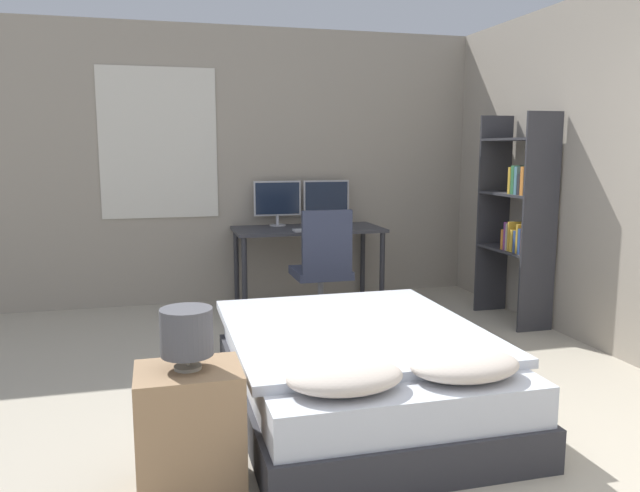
{
  "coord_description": "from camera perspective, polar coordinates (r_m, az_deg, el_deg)",
  "views": [
    {
      "loc": [
        -1.35,
        -2.16,
        1.52
      ],
      "look_at": [
        -0.08,
        2.63,
        0.75
      ],
      "focal_mm": 35.0,
      "sensor_mm": 36.0,
      "label": 1
    }
  ],
  "objects": [
    {
      "name": "computer_mouse",
      "position": [
        5.9,
        2.09,
        1.66
      ],
      "size": [
        0.07,
        0.05,
        0.04
      ],
      "color": "#B7B7BC",
      "rests_on": "desk"
    },
    {
      "name": "bookshelf",
      "position": [
        5.67,
        17.88,
        3.05
      ],
      "size": [
        0.33,
        0.75,
        1.82
      ],
      "color": "#333338",
      "rests_on": "ground_plane"
    },
    {
      "name": "monitor_left",
      "position": [
        6.21,
        -3.92,
        4.19
      ],
      "size": [
        0.47,
        0.16,
        0.44
      ],
      "color": "#B7B7BC",
      "rests_on": "desk"
    },
    {
      "name": "office_chair",
      "position": [
        5.36,
        0.22,
        -3.01
      ],
      "size": [
        0.52,
        0.52,
        1.02
      ],
      "color": "black",
      "rests_on": "ground_plane"
    },
    {
      "name": "bed",
      "position": [
        3.72,
        3.55,
        -11.27
      ],
      "size": [
        1.46,
        1.95,
        0.56
      ],
      "color": "#2D2D33",
      "rests_on": "ground_plane"
    },
    {
      "name": "wall_back",
      "position": [
        6.39,
        -2.83,
        7.34
      ],
      "size": [
        12.0,
        0.08,
        2.7
      ],
      "color": "#9E9384",
      "rests_on": "ground_plane"
    },
    {
      "name": "bedside_lamp",
      "position": [
        2.81,
        -12.09,
        -7.74
      ],
      "size": [
        0.23,
        0.23,
        0.27
      ],
      "color": "gray",
      "rests_on": "nightstand"
    },
    {
      "name": "wall_side_right",
      "position": [
        4.91,
        27.07,
        5.89
      ],
      "size": [
        0.06,
        12.0,
        2.7
      ],
      "color": "#9E9384",
      "rests_on": "ground_plane"
    },
    {
      "name": "keyboard",
      "position": [
        5.83,
        -0.57,
        1.48
      ],
      "size": [
        0.39,
        0.13,
        0.02
      ],
      "color": "#B7B7BC",
      "rests_on": "desk"
    },
    {
      "name": "nightstand",
      "position": [
        2.97,
        -11.8,
        -16.03
      ],
      "size": [
        0.47,
        0.37,
        0.56
      ],
      "color": "#997551",
      "rests_on": "ground_plane"
    },
    {
      "name": "desk",
      "position": [
        6.07,
        -1.12,
        0.82
      ],
      "size": [
        1.43,
        0.68,
        0.76
      ],
      "color": "#38383D",
      "rests_on": "ground_plane"
    },
    {
      "name": "monitor_right",
      "position": [
        6.33,
        0.58,
        4.29
      ],
      "size": [
        0.47,
        0.16,
        0.44
      ],
      "color": "#B7B7BC",
      "rests_on": "desk"
    }
  ]
}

